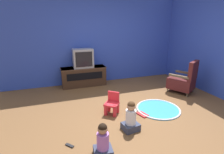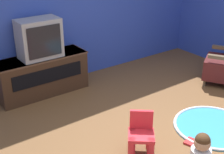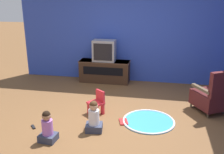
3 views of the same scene
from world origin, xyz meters
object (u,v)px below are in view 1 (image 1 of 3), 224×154
child_watching_center (103,142)px  child_watching_left (131,118)px  television (83,58)px  remote_control (70,146)px  black_armchair (183,81)px  tv_cabinet (84,76)px  yellow_kid_chair (112,105)px  book (143,114)px

child_watching_center → child_watching_left: bearing=40.1°
television → child_watching_center: size_ratio=1.10×
television → remote_control: bearing=-105.0°
black_armchair → remote_control: (-3.17, -1.25, -0.33)m
tv_cabinet → child_watching_left: size_ratio=2.37×
yellow_kid_chair → book: 0.66m
tv_cabinet → book: (0.83, -2.17, -0.29)m
television → black_armchair: (2.46, -1.39, -0.51)m
television → remote_control: size_ratio=4.06×
child_watching_center → remote_control: 0.61m
television → yellow_kid_chair: bearing=-82.2°
child_watching_left → child_watching_center: (-0.64, -0.45, -0.01)m
television → child_watching_center: 3.06m
child_watching_left → remote_control: size_ratio=3.92×
child_watching_center → remote_control: size_ratio=3.69×
television → book: bearing=-68.8°
tv_cabinet → child_watching_center: tv_cabinet is taller
child_watching_center → black_armchair: bearing=35.5°
yellow_kid_chair → child_watching_center: child_watching_center is taller
television → black_armchair: television is taller
yellow_kid_chair → child_watching_left: child_watching_left is taller
child_watching_left → tv_cabinet: bearing=89.9°
tv_cabinet → yellow_kid_chair: size_ratio=2.89×
television → black_armchair: 2.87m
child_watching_left → book: child_watching_left is taller
tv_cabinet → black_armchair: bearing=-29.8°
tv_cabinet → remote_control: size_ratio=9.31×
tv_cabinet → child_watching_left: tv_cabinet is taller
tv_cabinet → child_watching_left: (0.38, -2.56, -0.06)m
television → black_armchair: size_ratio=0.64×
book → yellow_kid_chair: bearing=47.6°
black_armchair → book: 1.83m
child_watching_left → remote_control: bearing=176.7°
remote_control → book: bearing=-114.0°
black_armchair → remote_control: 3.42m
yellow_kid_chair → child_watching_left: bearing=-40.7°
tv_cabinet → book: bearing=-69.0°
child_watching_left → book: bearing=32.2°
book → tv_cabinet: bearing=4.5°
television → book: (0.83, -2.15, -0.83)m
black_armchair → remote_control: black_armchair is taller
child_watching_left → remote_control: 1.11m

